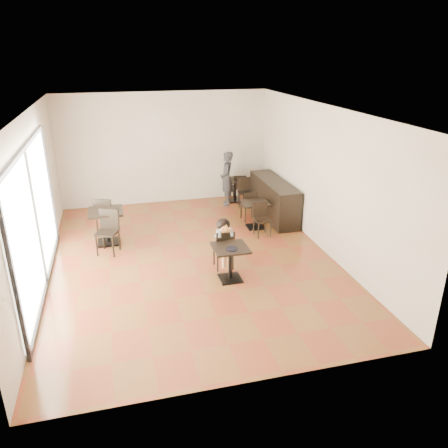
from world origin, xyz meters
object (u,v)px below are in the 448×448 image
object	(u,v)px
child	(223,244)
chair_mid_b	(262,220)
cafe_table_left	(107,227)
chair_back_a	(239,188)
child_chair	(223,249)
cafe_table_mid	(255,215)
chair_left_a	(107,216)
chair_left_b	(107,233)
child_table	(230,263)
cafe_table_back	(235,190)
adult_patron	(227,179)
chair_back_b	(244,193)
chair_mid_a	(249,205)

from	to	relation	value
child	chair_mid_b	distance (m)	1.92
cafe_table_left	chair_mid_b	distance (m)	3.70
chair_back_a	chair_mid_b	bearing A→B (deg)	95.79
child_chair	cafe_table_mid	size ratio (longest dim) A/B	1.25
child_chair	chair_left_a	distance (m)	3.36
cafe_table_mid	chair_left_b	bearing A→B (deg)	-170.41
child_table	child_chair	world-z (taller)	child_chair
cafe_table_left	chair_left_b	size ratio (longest dim) A/B	0.83
child_chair	cafe_table_back	world-z (taller)	child_chair
adult_patron	chair_back_b	world-z (taller)	adult_patron
adult_patron	cafe_table_back	world-z (taller)	adult_patron
chair_mid_b	chair_left_a	size ratio (longest dim) A/B	0.84
chair_left_a	child_table	bearing A→B (deg)	150.16
cafe_table_back	chair_mid_b	distance (m)	2.70
child	adult_patron	world-z (taller)	adult_patron
chair_back_b	child	bearing A→B (deg)	-103.13
chair_mid_b	cafe_table_mid	bearing A→B (deg)	85.99
chair_mid_a	chair_back_b	bearing A→B (deg)	-104.62
chair_left_b	chair_mid_a	bearing A→B (deg)	39.61
cafe_table_mid	chair_left_b	size ratio (longest dim) A/B	0.70
chair_mid_a	chair_left_b	distance (m)	3.85
chair_left_a	chair_back_b	distance (m)	4.05
chair_back_a	chair_left_b	bearing A→B (deg)	45.71
child_table	chair_left_b	size ratio (longest dim) A/B	0.73
child_chair	chair_mid_a	world-z (taller)	child_chair
cafe_table_left	chair_back_b	world-z (taller)	chair_back_b
adult_patron	chair_mid_a	distance (m)	1.42
chair_left_a	chair_back_b	bearing A→B (deg)	-141.32
child	child_table	bearing A→B (deg)	-90.00
child_table	chair_mid_b	bearing A→B (deg)	55.38
chair_back_a	chair_back_b	size ratio (longest dim) A/B	1.00
adult_patron	chair_mid_b	world-z (taller)	adult_patron
child	chair_back_a	world-z (taller)	child
adult_patron	cafe_table_left	size ratio (longest dim) A/B	1.92
cafe_table_mid	child_table	bearing A→B (deg)	-118.25
child_table	child	xyz separation A→B (m)	(0.00, 0.55, 0.18)
adult_patron	chair_left_b	distance (m)	4.25
cafe_table_mid	chair_back_b	size ratio (longest dim) A/B	0.83
cafe_table_left	chair_mid_b	world-z (taller)	chair_mid_b
cafe_table_left	cafe_table_back	world-z (taller)	cafe_table_left
cafe_table_mid	chair_back_b	distance (m)	1.66
cafe_table_back	chair_mid_b	world-z (taller)	chair_mid_b
child_table	child	bearing A→B (deg)	90.00
chair_mid_a	chair_mid_b	distance (m)	1.10
chair_mid_b	chair_left_b	distance (m)	3.67
cafe_table_left	chair_mid_a	bearing A→B (deg)	9.59
cafe_table_back	chair_back_b	distance (m)	0.53
adult_patron	chair_back_b	distance (m)	0.64
child_chair	child	bearing A→B (deg)	-0.00
adult_patron	chair_back_b	bearing A→B (deg)	71.55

